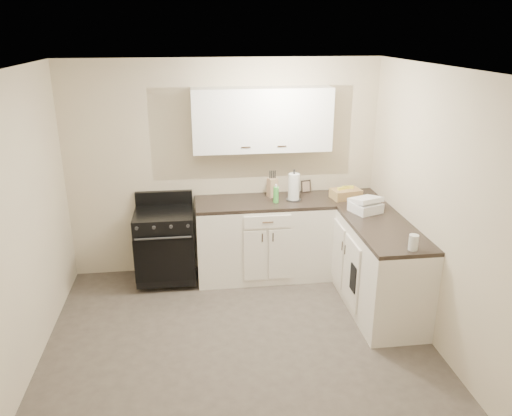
{
  "coord_description": "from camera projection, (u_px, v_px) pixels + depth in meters",
  "views": [
    {
      "loc": [
        -0.37,
        -3.82,
        2.8
      ],
      "look_at": [
        0.25,
        0.85,
        1.09
      ],
      "focal_mm": 35.0,
      "sensor_mm": 36.0,
      "label": 1
    }
  ],
  "objects": [
    {
      "name": "wall_left",
      "position": [
        12.0,
        237.0,
        3.92
      ],
      "size": [
        0.0,
        3.6,
        3.6
      ],
      "primitive_type": "plane",
      "rotation": [
        1.57,
        0.0,
        1.57
      ],
      "color": "beige",
      "rests_on": "ground"
    },
    {
      "name": "countertop_grill",
      "position": [
        366.0,
        207.0,
        5.33
      ],
      "size": [
        0.36,
        0.35,
        0.1
      ],
      "primitive_type": "cube",
      "rotation": [
        0.0,
        0.0,
        0.37
      ],
      "color": "white",
      "rests_on": "countertop_right"
    },
    {
      "name": "soap_bottle",
      "position": [
        276.0,
        195.0,
        5.6
      ],
      "size": [
        0.06,
        0.06,
        0.18
      ],
      "primitive_type": "cylinder",
      "rotation": [
        0.0,
        0.0,
        -0.06
      ],
      "color": "green",
      "rests_on": "countertop_back"
    },
    {
      "name": "upper_cabinets",
      "position": [
        262.0,
        120.0,
        5.53
      ],
      "size": [
        1.55,
        0.3,
        0.7
      ],
      "primitive_type": "cube",
      "color": "white",
      "rests_on": "wall_back"
    },
    {
      "name": "paper_towel",
      "position": [
        294.0,
        187.0,
        5.67
      ],
      "size": [
        0.15,
        0.15,
        0.31
      ],
      "primitive_type": "cylinder",
      "rotation": [
        0.0,
        0.0,
        -0.2
      ],
      "color": "white",
      "rests_on": "countertop_back"
    },
    {
      "name": "oven_mitt_far",
      "position": [
        354.0,
        277.0,
        4.95
      ],
      "size": [
        0.02,
        0.14,
        0.25
      ],
      "primitive_type": "cube",
      "color": "black",
      "rests_on": "base_cabinets_right"
    },
    {
      "name": "glass_jar",
      "position": [
        413.0,
        242.0,
        4.41
      ],
      "size": [
        0.09,
        0.09,
        0.14
      ],
      "primitive_type": "cylinder",
      "rotation": [
        0.0,
        0.0,
        0.07
      ],
      "color": "silver",
      "rests_on": "countertop_right"
    },
    {
      "name": "picture_frame",
      "position": [
        306.0,
        186.0,
        5.96
      ],
      "size": [
        0.12,
        0.06,
        0.15
      ],
      "primitive_type": "cube",
      "rotation": [
        -0.14,
        0.0,
        0.23
      ],
      "color": "black",
      "rests_on": "countertop_back"
    },
    {
      "name": "countertop_back",
      "position": [
        264.0,
        202.0,
        5.7
      ],
      "size": [
        1.55,
        0.6,
        0.04
      ],
      "primitive_type": "cube",
      "color": "black",
      "rests_on": "base_cabinets_back"
    },
    {
      "name": "wall_back",
      "position": [
        224.0,
        169.0,
        5.81
      ],
      "size": [
        3.6,
        0.0,
        3.6
      ],
      "primitive_type": "plane",
      "rotation": [
        1.57,
        0.0,
        0.0
      ],
      "color": "beige",
      "rests_on": "ground"
    },
    {
      "name": "oven_mitt_near",
      "position": [
        353.0,
        278.0,
        4.96
      ],
      "size": [
        0.02,
        0.16,
        0.27
      ],
      "primitive_type": "cube",
      "color": "black",
      "rests_on": "base_cabinets_right"
    },
    {
      "name": "floor",
      "position": [
        241.0,
        353.0,
        4.56
      ],
      "size": [
        3.6,
        3.6,
        0.0
      ],
      "primitive_type": "plane",
      "color": "#473F38",
      "rests_on": "ground"
    },
    {
      "name": "wicker_basket",
      "position": [
        346.0,
        194.0,
        5.75
      ],
      "size": [
        0.36,
        0.27,
        0.11
      ],
      "primitive_type": "cube",
      "rotation": [
        0.0,
        0.0,
        0.18
      ],
      "color": "tan",
      "rests_on": "countertop_right"
    },
    {
      "name": "knife_block",
      "position": [
        272.0,
        187.0,
        5.79
      ],
      "size": [
        0.13,
        0.12,
        0.22
      ],
      "primitive_type": "cube",
      "rotation": [
        0.0,
        0.0,
        0.37
      ],
      "color": "tan",
      "rests_on": "countertop_back"
    },
    {
      "name": "stove",
      "position": [
        165.0,
        245.0,
        5.69
      ],
      "size": [
        0.66,
        0.56,
        0.79
      ],
      "primitive_type": "cube",
      "color": "black",
      "rests_on": "floor"
    },
    {
      "name": "wall_front",
      "position": [
        276.0,
        361.0,
        2.46
      ],
      "size": [
        3.6,
        0.0,
        3.6
      ],
      "primitive_type": "plane",
      "rotation": [
        -1.57,
        0.0,
        0.0
      ],
      "color": "beige",
      "rests_on": "ground"
    },
    {
      "name": "base_cabinets_right",
      "position": [
        370.0,
        259.0,
        5.39
      ],
      "size": [
        0.6,
        1.9,
        0.9
      ],
      "primitive_type": "cube",
      "color": "white",
      "rests_on": "floor"
    },
    {
      "name": "wall_right",
      "position": [
        444.0,
        216.0,
        4.36
      ],
      "size": [
        0.0,
        3.6,
        3.6
      ],
      "primitive_type": "plane",
      "rotation": [
        1.57,
        0.0,
        -1.57
      ],
      "color": "beige",
      "rests_on": "ground"
    },
    {
      "name": "countertop_right",
      "position": [
        374.0,
        218.0,
        5.23
      ],
      "size": [
        0.6,
        1.9,
        0.04
      ],
      "primitive_type": "cube",
      "color": "black",
      "rests_on": "base_cabinets_right"
    },
    {
      "name": "ceiling",
      "position": [
        237.0,
        70.0,
        3.71
      ],
      "size": [
        3.6,
        3.6,
        0.0
      ],
      "primitive_type": "plane",
      "color": "white",
      "rests_on": "wall_back"
    },
    {
      "name": "base_cabinets_back",
      "position": [
        263.0,
        240.0,
        5.86
      ],
      "size": [
        1.55,
        0.6,
        0.9
      ],
      "primitive_type": "cube",
      "color": "white",
      "rests_on": "floor"
    }
  ]
}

